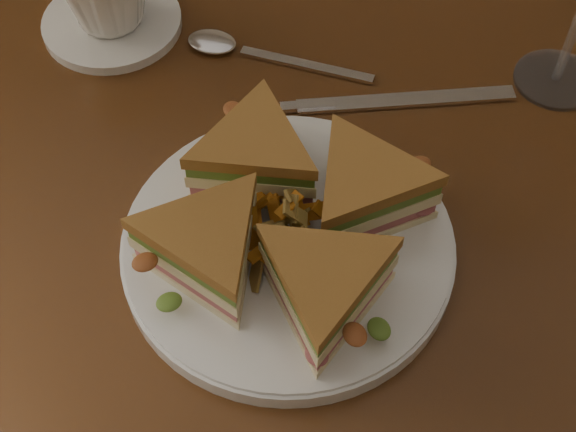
{
  "coord_description": "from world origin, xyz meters",
  "views": [
    {
      "loc": [
        0.14,
        -0.42,
        1.29
      ],
      "look_at": [
        0.04,
        -0.09,
        0.8
      ],
      "focal_mm": 50.0,
      "sensor_mm": 36.0,
      "label": 1
    }
  ],
  "objects_px": {
    "table": "(270,222)",
    "spoon": "(235,48)",
    "plate": "(288,247)",
    "saucer": "(112,23)",
    "knife": "(390,102)",
    "sandwich_wedges": "(288,220)"
  },
  "relations": [
    {
      "from": "sandwich_wedges",
      "to": "saucer",
      "type": "xyz_separation_m",
      "value": [
        -0.24,
        0.2,
        -0.04
      ]
    },
    {
      "from": "saucer",
      "to": "table",
      "type": "bearing_deg",
      "value": -30.53
    },
    {
      "from": "sandwich_wedges",
      "to": "spoon",
      "type": "bearing_deg",
      "value": 118.95
    },
    {
      "from": "table",
      "to": "plate",
      "type": "xyz_separation_m",
      "value": [
        0.04,
        -0.09,
        0.11
      ]
    },
    {
      "from": "table",
      "to": "plate",
      "type": "relative_size",
      "value": 4.59
    },
    {
      "from": "plate",
      "to": "knife",
      "type": "bearing_deg",
      "value": 76.46
    },
    {
      "from": "plate",
      "to": "sandwich_wedges",
      "type": "relative_size",
      "value": 0.99
    },
    {
      "from": "sandwich_wedges",
      "to": "knife",
      "type": "distance_m",
      "value": 0.19
    },
    {
      "from": "sandwich_wedges",
      "to": "knife",
      "type": "height_order",
      "value": "sandwich_wedges"
    },
    {
      "from": "knife",
      "to": "saucer",
      "type": "height_order",
      "value": "saucer"
    },
    {
      "from": "table",
      "to": "spoon",
      "type": "relative_size",
      "value": 6.52
    },
    {
      "from": "knife",
      "to": "saucer",
      "type": "distance_m",
      "value": 0.28
    },
    {
      "from": "plate",
      "to": "knife",
      "type": "height_order",
      "value": "plate"
    },
    {
      "from": "table",
      "to": "saucer",
      "type": "distance_m",
      "value": 0.25
    },
    {
      "from": "plate",
      "to": "spoon",
      "type": "height_order",
      "value": "plate"
    },
    {
      "from": "plate",
      "to": "saucer",
      "type": "bearing_deg",
      "value": 139.54
    },
    {
      "from": "table",
      "to": "saucer",
      "type": "bearing_deg",
      "value": 149.47
    },
    {
      "from": "table",
      "to": "plate",
      "type": "bearing_deg",
      "value": -63.48
    },
    {
      "from": "knife",
      "to": "saucer",
      "type": "relative_size",
      "value": 1.5
    },
    {
      "from": "sandwich_wedges",
      "to": "spoon",
      "type": "xyz_separation_m",
      "value": [
        -0.11,
        0.21,
        -0.04
      ]
    },
    {
      "from": "table",
      "to": "knife",
      "type": "relative_size",
      "value": 5.86
    },
    {
      "from": "plate",
      "to": "saucer",
      "type": "height_order",
      "value": "plate"
    }
  ]
}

